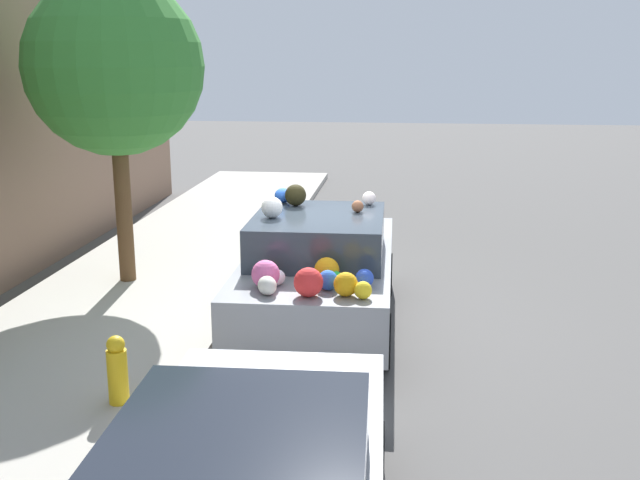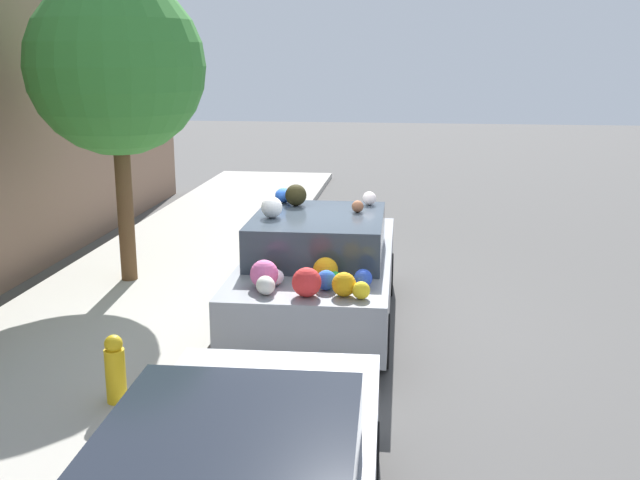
% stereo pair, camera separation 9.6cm
% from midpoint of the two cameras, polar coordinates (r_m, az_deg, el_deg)
% --- Properties ---
extents(ground_plane, '(60.00, 60.00, 0.00)m').
position_cam_midpoint_polar(ground_plane, '(10.03, -0.10, -6.37)').
color(ground_plane, '#565451').
extents(sidewalk_curb, '(24.00, 3.20, 0.14)m').
position_cam_midpoint_polar(sidewalk_curb, '(10.67, -14.70, -5.18)').
color(sidewalk_curb, '#B2ADA3').
rests_on(sidewalk_curb, ground).
extents(street_tree, '(2.55, 2.55, 4.46)m').
position_cam_midpoint_polar(street_tree, '(11.34, -15.03, 12.58)').
color(street_tree, brown).
rests_on(street_tree, sidewalk_curb).
extents(fire_hydrant, '(0.20, 0.20, 0.70)m').
position_cam_midpoint_polar(fire_hydrant, '(7.71, -14.99, -9.48)').
color(fire_hydrant, gold).
rests_on(fire_hydrant, sidewalk_curb).
extents(art_car, '(4.32, 1.94, 1.80)m').
position_cam_midpoint_polar(art_car, '(9.72, 0.23, -2.11)').
color(art_car, gray).
rests_on(art_car, ground).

